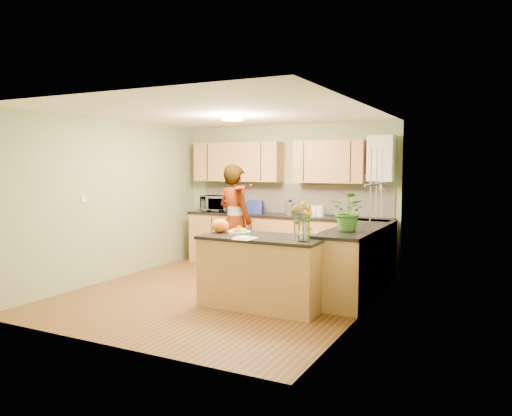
% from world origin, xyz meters
% --- Properties ---
extents(floor, '(4.50, 4.50, 0.00)m').
position_xyz_m(floor, '(0.00, 0.00, 0.00)').
color(floor, brown).
rests_on(floor, ground).
extents(ceiling, '(4.00, 4.50, 0.02)m').
position_xyz_m(ceiling, '(0.00, 0.00, 2.50)').
color(ceiling, white).
rests_on(ceiling, wall_back).
extents(wall_back, '(4.00, 0.02, 2.50)m').
position_xyz_m(wall_back, '(0.00, 2.25, 1.25)').
color(wall_back, '#95AA79').
rests_on(wall_back, floor).
extents(wall_front, '(4.00, 0.02, 2.50)m').
position_xyz_m(wall_front, '(0.00, -2.25, 1.25)').
color(wall_front, '#95AA79').
rests_on(wall_front, floor).
extents(wall_left, '(0.02, 4.50, 2.50)m').
position_xyz_m(wall_left, '(-2.00, 0.00, 1.25)').
color(wall_left, '#95AA79').
rests_on(wall_left, floor).
extents(wall_right, '(0.02, 4.50, 2.50)m').
position_xyz_m(wall_right, '(2.00, 0.00, 1.25)').
color(wall_right, '#95AA79').
rests_on(wall_right, floor).
extents(back_counter, '(3.64, 0.62, 0.94)m').
position_xyz_m(back_counter, '(0.10, 1.95, 0.47)').
color(back_counter, '#AB7944').
rests_on(back_counter, floor).
extents(right_counter, '(0.62, 2.24, 0.94)m').
position_xyz_m(right_counter, '(1.70, 0.85, 0.47)').
color(right_counter, '#AB7944').
rests_on(right_counter, floor).
extents(splashback, '(3.60, 0.02, 0.52)m').
position_xyz_m(splashback, '(0.10, 2.23, 1.20)').
color(splashback, beige).
rests_on(splashback, back_counter).
extents(upper_cabinets, '(3.20, 0.34, 0.70)m').
position_xyz_m(upper_cabinets, '(-0.18, 2.08, 1.85)').
color(upper_cabinets, '#AB7944').
rests_on(upper_cabinets, wall_back).
extents(boiler, '(0.40, 0.30, 0.86)m').
position_xyz_m(boiler, '(1.70, 2.09, 1.90)').
color(boiler, white).
rests_on(boiler, wall_back).
extents(window_right, '(0.01, 1.30, 1.05)m').
position_xyz_m(window_right, '(1.99, 0.60, 1.55)').
color(window_right, white).
rests_on(window_right, wall_right).
extents(light_switch, '(0.02, 0.09, 0.09)m').
position_xyz_m(light_switch, '(-1.99, -0.60, 1.30)').
color(light_switch, white).
rests_on(light_switch, wall_left).
extents(ceiling_lamp, '(0.30, 0.30, 0.07)m').
position_xyz_m(ceiling_lamp, '(0.00, 0.30, 2.46)').
color(ceiling_lamp, '#FFEABF').
rests_on(ceiling_lamp, ceiling).
extents(peninsula_island, '(1.57, 0.81, 0.90)m').
position_xyz_m(peninsula_island, '(0.79, -0.30, 0.45)').
color(peninsula_island, '#AB7944').
rests_on(peninsula_island, floor).
extents(fruit_dish, '(0.29, 0.29, 0.10)m').
position_xyz_m(fruit_dish, '(0.44, -0.30, 0.94)').
color(fruit_dish, '#FAEEC8').
rests_on(fruit_dish, peninsula_island).
extents(orange_bowl, '(0.22, 0.22, 0.13)m').
position_xyz_m(orange_bowl, '(1.34, -0.15, 0.96)').
color(orange_bowl, '#FAEEC8').
rests_on(orange_bowl, peninsula_island).
extents(flower_vase, '(0.28, 0.28, 0.51)m').
position_xyz_m(flower_vase, '(1.39, -0.48, 1.24)').
color(flower_vase, silver).
rests_on(flower_vase, peninsula_island).
extents(orange_bag, '(0.30, 0.28, 0.18)m').
position_xyz_m(orange_bag, '(0.12, -0.25, 0.99)').
color(orange_bag, orange).
rests_on(orange_bag, peninsula_island).
extents(papers, '(0.22, 0.30, 0.01)m').
position_xyz_m(papers, '(0.69, -0.60, 0.91)').
color(papers, white).
rests_on(papers, peninsula_island).
extents(violinist, '(0.76, 0.61, 1.81)m').
position_xyz_m(violinist, '(-0.37, 1.02, 0.90)').
color(violinist, tan).
rests_on(violinist, floor).
extents(violin, '(0.57, 0.50, 0.14)m').
position_xyz_m(violin, '(-0.17, 0.80, 1.45)').
color(violin, '#570E05').
rests_on(violin, violinist).
extents(microwave, '(0.57, 0.43, 0.29)m').
position_xyz_m(microwave, '(-1.27, 1.93, 1.08)').
color(microwave, white).
rests_on(microwave, back_counter).
extents(blue_box, '(0.32, 0.28, 0.22)m').
position_xyz_m(blue_box, '(-0.49, 1.97, 1.05)').
color(blue_box, '#212F98').
rests_on(blue_box, back_counter).
extents(kettle, '(0.16, 0.16, 0.31)m').
position_xyz_m(kettle, '(0.19, 1.95, 1.07)').
color(kettle, '#B1B1B5').
rests_on(kettle, back_counter).
extents(jar_cream, '(0.14, 0.14, 0.18)m').
position_xyz_m(jar_cream, '(0.64, 1.95, 1.03)').
color(jar_cream, '#FAEEC8').
rests_on(jar_cream, back_counter).
extents(jar_white, '(0.13, 0.13, 0.19)m').
position_xyz_m(jar_white, '(0.75, 1.95, 1.03)').
color(jar_white, white).
rests_on(jar_white, back_counter).
extents(potted_plant, '(0.58, 0.55, 0.52)m').
position_xyz_m(potted_plant, '(1.70, 0.36, 1.20)').
color(potted_plant, '#316B23').
rests_on(potted_plant, right_counter).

